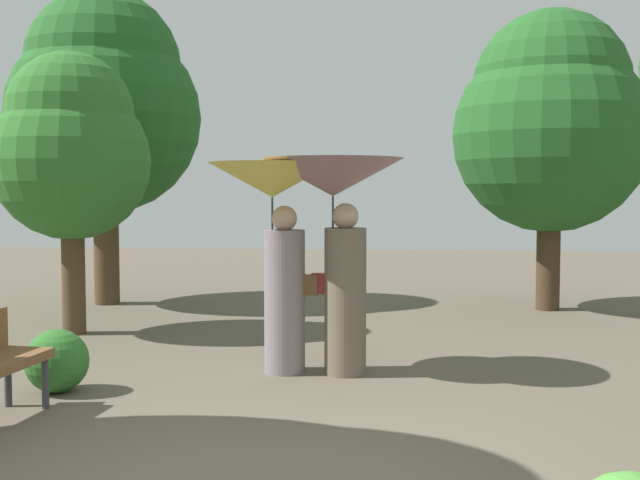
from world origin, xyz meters
name	(u,v)px	position (x,y,z in m)	size (l,w,h in m)	color
person_left	(276,217)	(-0.38, 3.38, 1.55)	(1.26, 1.26, 2.08)	gray
person_right	(336,210)	(0.21, 3.37, 1.62)	(1.39, 1.39, 2.12)	#6B5B4C
tree_near_left	(71,147)	(-3.26, 5.22, 2.35)	(1.96, 1.96, 3.54)	#4C3823
tree_mid_right	(551,120)	(3.07, 7.90, 2.86)	(2.92, 2.92, 4.51)	#42301E
tree_far_back	(104,102)	(-3.83, 7.83, 3.21)	(3.03, 3.03, 4.96)	#4C3823
bush_path_left	(57,361)	(-2.22, 2.38, 0.28)	(0.57, 0.57, 0.57)	#2D6B28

